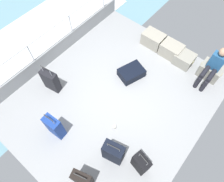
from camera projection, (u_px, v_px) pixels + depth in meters
The scene contains 16 objects.
ground_plane at pixel (115, 98), 5.36m from camera, with size 4.40×5.20×0.06m, color #939699.
gunwale_port at pixel (56, 51), 5.84m from camera, with size 0.06×5.20×0.45m, color #939699.
railing_port at pixel (51, 36), 5.36m from camera, with size 0.04×4.20×1.02m.
sea_wake at pixel (31, 41), 6.78m from camera, with size 12.00×12.00×0.01m.
cargo_crate_0 at pixel (153, 39), 6.09m from camera, with size 0.65×0.44×0.41m.
cargo_crate_1 at pixel (171, 50), 5.88m from camera, with size 0.62×0.45×0.40m.
cargo_crate_2 at pixel (184, 59), 5.75m from camera, with size 0.53×0.46×0.35m.
cargo_crate_3 at pixel (210, 71), 5.51m from camera, with size 0.59×0.42×0.41m.
passenger_seated at pixel (213, 66), 5.11m from camera, with size 0.34×0.66×1.11m.
suitcase_0 at pixel (131, 73), 5.58m from camera, with size 0.66×0.77×0.24m.
suitcase_1 at pixel (141, 163), 4.22m from camera, with size 0.40×0.29×0.77m.
suitcase_2 at pixel (55, 127), 4.55m from camera, with size 0.40×0.24×0.87m.
suitcase_3 at pixel (51, 81), 5.19m from camera, with size 0.46×0.26×0.88m.
suitcase_4 at pixel (83, 179), 4.04m from camera, with size 0.42×0.29×0.75m.
suitcase_5 at pixel (113, 153), 4.28m from camera, with size 0.48×0.34×0.81m.
paper_cup at pixel (114, 127), 4.88m from camera, with size 0.08×0.08×0.10m, color white.
Camera 1 is at (1.56, -2.00, 4.70)m, focal length 32.92 mm.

